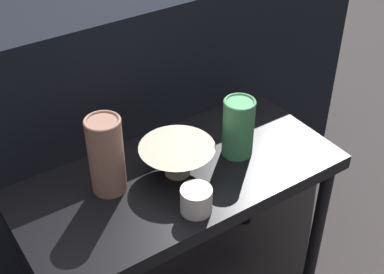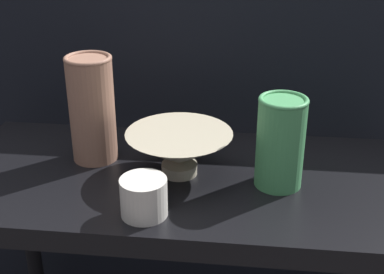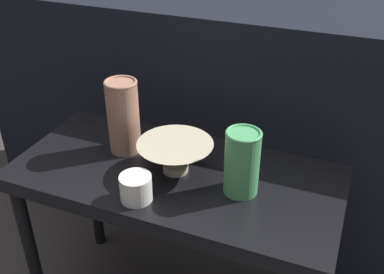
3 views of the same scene
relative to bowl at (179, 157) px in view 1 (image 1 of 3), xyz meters
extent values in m
cube|color=black|center=(0.00, -0.01, -0.07)|extent=(0.83, 0.39, 0.04)
cylinder|color=black|center=(0.38, -0.16, -0.33)|extent=(0.04, 0.04, 0.48)
cylinder|color=black|center=(-0.39, 0.15, -0.33)|extent=(0.04, 0.04, 0.48)
cylinder|color=black|center=(0.38, 0.15, -0.33)|extent=(0.04, 0.04, 0.48)
cube|color=black|center=(0.00, 0.51, -0.15)|extent=(1.73, 0.50, 0.83)
cylinder|color=#B2A88E|center=(0.00, 0.00, -0.04)|extent=(0.06, 0.06, 0.02)
cone|color=#B2A88E|center=(0.00, 0.00, 0.00)|extent=(0.19, 0.19, 0.06)
cylinder|color=#996B56|center=(-0.17, 0.04, 0.05)|extent=(0.08, 0.08, 0.20)
torus|color=#996B56|center=(-0.17, 0.04, 0.15)|extent=(0.09, 0.09, 0.01)
cylinder|color=#47995B|center=(0.17, -0.02, 0.03)|extent=(0.08, 0.08, 0.16)
torus|color=#47995B|center=(0.17, -0.02, 0.11)|extent=(0.08, 0.08, 0.01)
cylinder|color=silver|center=(-0.04, -0.14, -0.02)|extent=(0.07, 0.07, 0.06)
camera|label=1|loc=(-0.55, -0.88, 0.82)|focal=50.00mm
camera|label=2|loc=(0.12, -0.84, 0.42)|focal=50.00mm
camera|label=3|loc=(0.39, -0.85, 0.61)|focal=42.00mm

